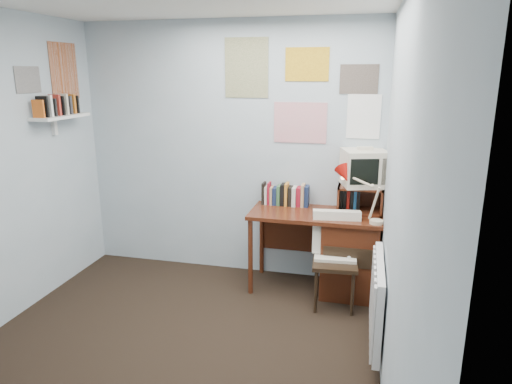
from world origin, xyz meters
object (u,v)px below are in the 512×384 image
desk (343,251)px  radiator (377,300)px  crt_tv (364,166)px  desk_lamp (378,200)px  wall_shelf (61,117)px  desk_chair (335,263)px  tv_riser (360,199)px

desk → radiator: desk is taller
desk → crt_tv: crt_tv is taller
desk_lamp → crt_tv: size_ratio=1.12×
desk → wall_shelf: 2.87m
wall_shelf → radiator: bearing=-10.9°
desk_chair → desk_lamp: desk_lamp is taller
desk_chair → crt_tv: size_ratio=2.16×
crt_tv → wall_shelf: size_ratio=0.61×
desk_chair → tv_riser: size_ratio=2.03×
desk_chair → radiator: size_ratio=1.02×
tv_riser → wall_shelf: bearing=-169.7°
crt_tv → desk_lamp: bearing=-84.7°
desk → wall_shelf: bearing=-171.6°
desk_lamp → crt_tv: (-0.13, 0.33, 0.22)m
desk_chair → radiator: bearing=-65.3°
desk → desk_chair: bearing=-100.6°
crt_tv → radiator: (0.15, -1.06, -0.77)m
desk_chair → desk_lamp: 0.66m
crt_tv → wall_shelf: 2.79m
tv_riser → wall_shelf: size_ratio=0.65×
radiator → wall_shelf: bearing=169.1°
desk_chair → crt_tv: 0.92m
crt_tv → wall_shelf: wall_shelf is taller
desk → crt_tv: 0.81m
desk → radiator: size_ratio=1.50×
tv_riser → wall_shelf: (-2.69, -0.49, 0.74)m
desk_chair → desk_lamp: size_ratio=1.93×
desk_chair → tv_riser: tv_riser is taller
crt_tv → radiator: size_ratio=0.47×
desk → radiator: (0.29, -0.93, 0.01)m
desk_chair → wall_shelf: 2.79m
desk_chair → desk_lamp: (0.33, 0.11, 0.56)m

